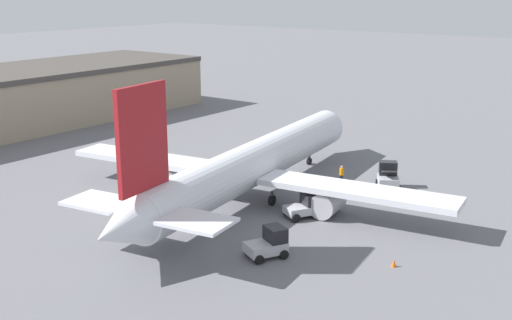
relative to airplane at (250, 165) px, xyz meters
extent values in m
plane|color=slate|center=(1.04, 0.15, -3.13)|extent=(400.00, 400.00, 0.00)
cylinder|color=silver|center=(1.04, 0.15, 0.04)|extent=(33.39, 8.58, 3.79)
cone|color=silver|center=(18.96, 2.79, 0.04)|extent=(3.54, 4.11, 3.71)
cone|color=silver|center=(-17.44, -2.56, 0.04)|extent=(4.65, 4.17, 3.60)
cube|color=silver|center=(-2.07, 9.90, -0.62)|extent=(5.88, 16.75, 0.50)
cube|color=silver|center=(0.87, -10.08, -0.62)|extent=(5.88, 16.75, 0.50)
cylinder|color=#ADADB2|center=(-1.71, 7.47, -2.01)|extent=(3.47, 2.58, 2.14)
cylinder|color=#ADADB2|center=(0.51, -7.64, -2.01)|extent=(3.47, 2.58, 2.14)
cube|color=maroon|center=(-14.63, -2.15, 5.51)|extent=(5.01, 1.09, 7.16)
cube|color=silver|center=(-15.23, 1.97, 0.42)|extent=(4.03, 4.99, 0.24)
cube|color=silver|center=(-14.02, -6.27, 0.42)|extent=(4.03, 4.99, 0.24)
cylinder|color=#38383D|center=(12.86, 1.89, -2.49)|extent=(0.28, 0.28, 1.27)
cylinder|color=black|center=(12.86, 1.89, -2.78)|extent=(0.74, 0.45, 0.70)
cylinder|color=#38383D|center=(-0.24, -2.52, -2.49)|extent=(0.28, 0.28, 1.27)
cylinder|color=black|center=(-0.24, -2.52, -2.68)|extent=(0.94, 0.48, 0.90)
cylinder|color=#38383D|center=(-0.96, 2.35, -2.49)|extent=(0.28, 0.28, 1.27)
cylinder|color=black|center=(-0.96, 2.35, -2.68)|extent=(0.94, 0.48, 0.90)
cylinder|color=#1E2338|center=(8.88, -4.23, -2.70)|extent=(0.29, 0.29, 0.86)
cylinder|color=orange|center=(8.88, -4.23, -1.93)|extent=(0.39, 0.39, 0.68)
sphere|color=tan|center=(8.88, -4.23, -1.46)|extent=(0.25, 0.25, 0.25)
cube|color=#B2B2B7|center=(-9.41, -8.46, -2.43)|extent=(3.29, 2.88, 0.73)
cube|color=black|center=(-8.72, -8.80, -1.54)|extent=(1.83, 2.02, 1.05)
cylinder|color=black|center=(-8.97, -9.71, -2.80)|extent=(0.71, 0.55, 0.66)
cylinder|color=black|center=(-8.14, -8.07, -2.80)|extent=(0.71, 0.55, 0.66)
cylinder|color=black|center=(-10.69, -8.85, -2.80)|extent=(0.71, 0.55, 0.66)
cylinder|color=black|center=(-9.86, -7.20, -2.80)|extent=(0.71, 0.55, 0.66)
cube|color=#B2B2B7|center=(10.04, -8.54, -2.36)|extent=(3.08, 2.84, 0.88)
cube|color=black|center=(10.64, -8.19, -1.29)|extent=(1.78, 1.97, 1.26)
cube|color=#333333|center=(9.65, -8.77, -1.32)|extent=(1.99, 1.89, 0.63)
cylinder|color=black|center=(11.25, -8.88, -2.80)|extent=(0.70, 0.57, 0.65)
cylinder|color=black|center=(10.32, -7.31, -2.80)|extent=(0.70, 0.57, 0.65)
cylinder|color=black|center=(9.75, -9.77, -2.80)|extent=(0.70, 0.57, 0.65)
cylinder|color=black|center=(8.82, -8.21, -2.80)|extent=(0.70, 0.57, 0.65)
cube|color=#B2B2B7|center=(-1.20, -6.20, -2.45)|extent=(3.23, 2.81, 0.65)
cube|color=black|center=(-0.53, -6.58, -1.66)|extent=(1.80, 1.90, 0.93)
cylinder|color=black|center=(-0.76, -7.40, -2.77)|extent=(0.75, 0.59, 0.70)
cylinder|color=black|center=(0.05, -5.95, -2.77)|extent=(0.75, 0.59, 0.70)
cylinder|color=black|center=(-2.45, -6.45, -2.77)|extent=(0.75, 0.59, 0.70)
cylinder|color=black|center=(-1.64, -5.00, -2.77)|extent=(0.75, 0.59, 0.70)
cone|color=#EF590F|center=(-5.58, -16.40, -2.85)|extent=(0.36, 0.36, 0.55)
camera|label=1|loc=(-43.21, -32.78, 15.27)|focal=45.00mm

